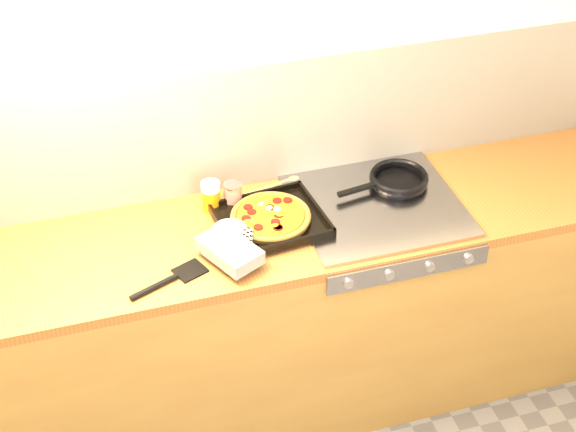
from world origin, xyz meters
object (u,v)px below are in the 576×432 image
object	(u,v)px
frying_pan	(398,179)
tomato_can	(233,195)
pizza_on_tray	(259,225)
juice_glass	(211,196)

from	to	relation	value
frying_pan	tomato_can	bearing A→B (deg)	174.05
pizza_on_tray	tomato_can	xyz separation A→B (m)	(-0.05, 0.19, 0.01)
juice_glass	tomato_can	bearing A→B (deg)	-2.10
frying_pan	juice_glass	world-z (taller)	juice_glass
tomato_can	juice_glass	world-z (taller)	juice_glass
frying_pan	juice_glass	xyz separation A→B (m)	(-0.71, 0.07, 0.02)
frying_pan	juice_glass	distance (m)	0.71
pizza_on_tray	tomato_can	world-z (taller)	tomato_can
frying_pan	pizza_on_tray	bearing A→B (deg)	-167.57
frying_pan	tomato_can	distance (m)	0.63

